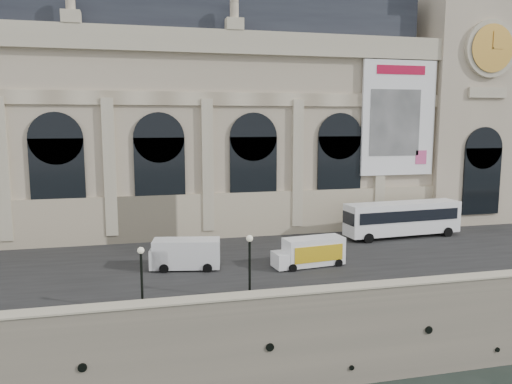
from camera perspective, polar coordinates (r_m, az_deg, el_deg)
quay at (r=67.82m, az=-7.82°, el=-5.34°), size 160.00×70.00×6.00m
street at (r=46.87m, az=-5.29°, el=-7.60°), size 160.00×24.00×0.06m
parapet at (r=34.12m, az=-1.99°, el=-12.62°), size 160.00×1.40×1.21m
museum at (r=61.55m, az=-13.34°, el=8.86°), size 69.00×18.70×29.10m
clock_pavilion at (r=71.29m, az=21.42°, el=11.37°), size 13.00×14.72×36.70m
bus_right at (r=56.92m, az=16.39°, el=-2.86°), size 13.36×3.83×3.89m
van_c at (r=43.66m, az=-8.42°, el=-7.04°), size 6.21×3.26×2.63m
box_truck at (r=44.28m, az=6.18°, el=-6.86°), size 6.55×2.88×2.56m
lamp_left at (r=34.49m, az=-12.93°, el=-9.76°), size 0.46×0.46×4.47m
lamp_right at (r=35.80m, az=-0.73°, el=-8.66°), size 0.48×0.48×4.74m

